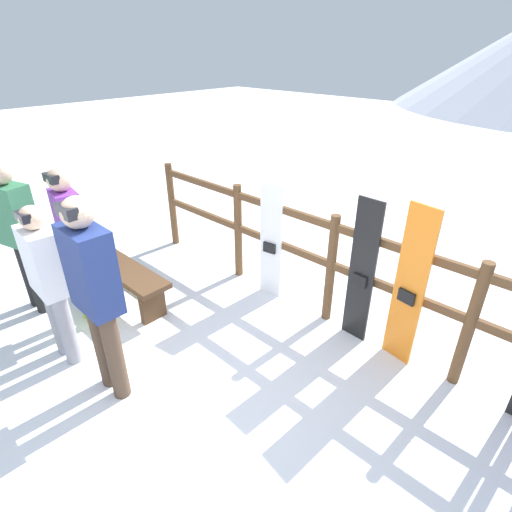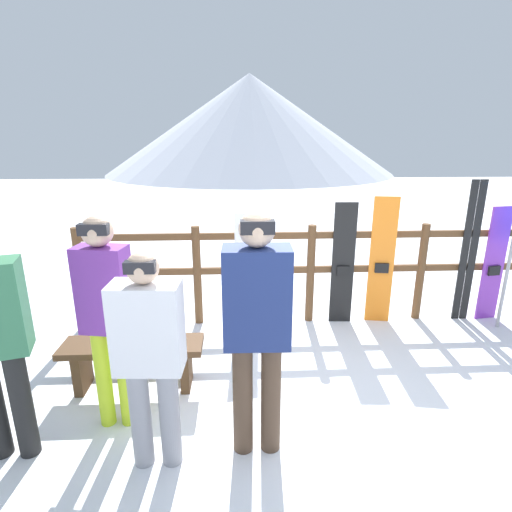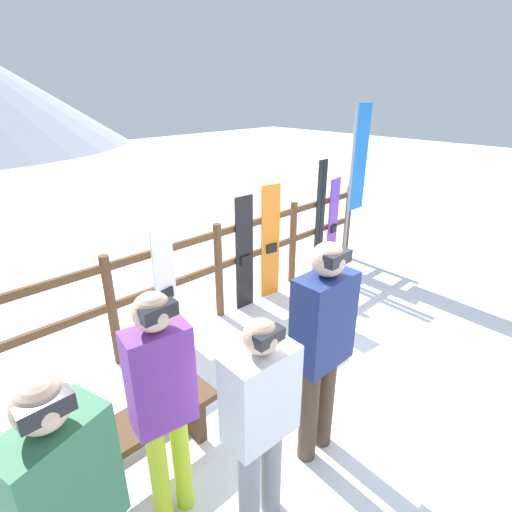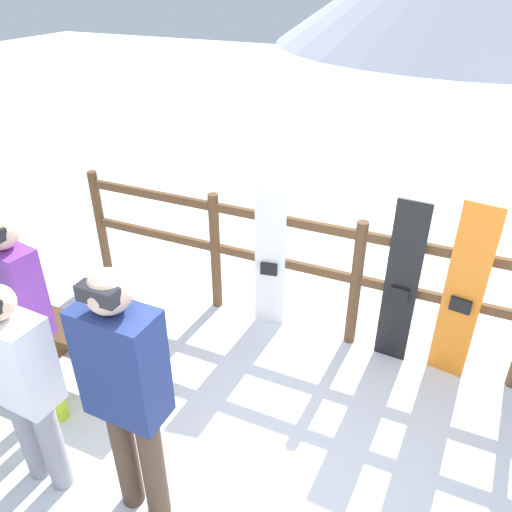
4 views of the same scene
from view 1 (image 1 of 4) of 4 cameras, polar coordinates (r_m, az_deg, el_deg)
name	(u,v)px [view 1 (image 1 of 4)]	position (r m, az deg, el deg)	size (l,w,h in m)	color
ground_plane	(204,411)	(3.63, -7.40, -21.09)	(40.00, 40.00, 0.00)	white
fence	(332,260)	(4.23, 10.75, -0.57)	(5.67, 0.10, 1.24)	brown
bench	(128,278)	(4.85, -17.88, -3.00)	(1.27, 0.36, 0.45)	#4C331E
person_navy	(95,289)	(3.34, -22.06, -4.34)	(0.46, 0.26, 1.80)	#4C3828
person_plaid_green	(17,229)	(4.92, -30.92, 3.28)	(0.49, 0.36, 1.71)	black
person_white	(49,277)	(3.98, -27.52, -2.67)	(0.46, 0.27, 1.58)	gray
person_purple	(73,236)	(4.40, -24.72, 2.60)	(0.40, 0.26, 1.72)	#B7D826
snowboard_white	(271,242)	(4.62, 2.14, 2.01)	(0.28, 0.09, 1.41)	white
snowboard_black_stripe	(362,273)	(4.02, 14.85, -2.41)	(0.27, 0.07, 1.52)	black
snowboard_orange	(409,289)	(3.84, 21.03, -4.39)	(0.30, 0.09, 1.58)	orange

